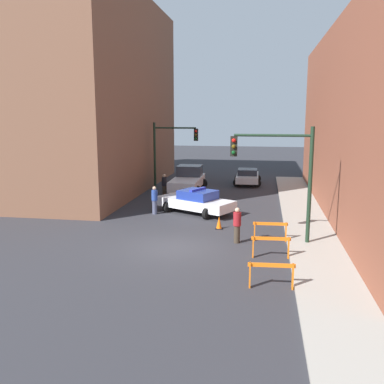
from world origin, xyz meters
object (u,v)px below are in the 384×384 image
(pedestrian_crossing, at_px, (155,200))
(pedestrian_sidewalk, at_px, (237,225))
(barrier_mid, at_px, (271,244))
(white_truck, at_px, (188,180))
(traffic_cone, at_px, (219,223))
(parked_car_near, at_px, (247,176))
(barrier_back, at_px, (270,228))
(traffic_light_far, at_px, (169,147))
(barrier_front, at_px, (271,271))
(traffic_light_near, at_px, (284,167))
(pedestrian_corner, at_px, (164,185))
(police_car, at_px, (196,201))

(pedestrian_crossing, bearing_deg, pedestrian_sidewalk, 160.22)
(pedestrian_crossing, xyz_separation_m, barrier_mid, (6.67, -6.82, -0.24))
(white_truck, relative_size, pedestrian_crossing, 3.26)
(white_truck, relative_size, traffic_cone, 8.25)
(traffic_cone, bearing_deg, barrier_mid, -58.22)
(parked_car_near, xyz_separation_m, barrier_back, (1.70, -16.19, -0.06))
(barrier_mid, bearing_deg, white_truck, 112.67)
(traffic_light_far, bearing_deg, barrier_front, -67.03)
(traffic_light_near, xyz_separation_m, pedestrian_sidewalk, (-2.00, -0.25, -2.67))
(pedestrian_sidewalk, height_order, barrier_back, pedestrian_sidewalk)
(parked_car_near, relative_size, barrier_back, 2.70)
(parked_car_near, distance_m, barrier_front, 21.83)
(barrier_back, bearing_deg, barrier_mid, -90.09)
(pedestrian_crossing, distance_m, barrier_mid, 9.54)
(pedestrian_corner, bearing_deg, barrier_front, 146.79)
(white_truck, bearing_deg, traffic_cone, -71.81)
(white_truck, height_order, pedestrian_crossing, white_truck)
(parked_car_near, bearing_deg, white_truck, -137.08)
(traffic_light_far, bearing_deg, traffic_light_near, -57.15)
(traffic_light_far, relative_size, police_car, 1.04)
(pedestrian_corner, bearing_deg, police_car, 154.56)
(white_truck, relative_size, pedestrian_sidewalk, 3.26)
(traffic_light_far, bearing_deg, pedestrian_sidewalk, -64.59)
(traffic_light_near, relative_size, parked_car_near, 1.20)
(barrier_front, height_order, traffic_cone, barrier_front)
(pedestrian_corner, height_order, pedestrian_sidewalk, same)
(traffic_light_far, xyz_separation_m, pedestrian_corner, (0.24, -2.60, -2.54))
(traffic_light_near, relative_size, police_car, 1.04)
(police_car, bearing_deg, pedestrian_crossing, 132.56)
(pedestrian_crossing, relative_size, pedestrian_sidewalk, 1.00)
(traffic_light_near, relative_size, traffic_cone, 7.93)
(traffic_light_far, bearing_deg, parked_car_near, 34.66)
(pedestrian_corner, distance_m, barrier_front, 16.79)
(barrier_back, bearing_deg, police_car, 130.58)
(police_car, distance_m, pedestrian_corner, 5.42)
(pedestrian_crossing, height_order, barrier_front, pedestrian_crossing)
(parked_car_near, xyz_separation_m, pedestrian_corner, (-5.60, -6.64, 0.19))
(white_truck, bearing_deg, police_car, -76.56)
(traffic_light_far, distance_m, police_car, 8.26)
(parked_car_near, relative_size, pedestrian_corner, 2.61)
(parked_car_near, bearing_deg, barrier_back, -84.90)
(police_car, xyz_separation_m, barrier_mid, (4.31, -7.44, -0.11))
(traffic_light_near, bearing_deg, parked_car_near, 97.57)
(traffic_light_near, xyz_separation_m, police_car, (-4.80, 5.32, -2.81))
(traffic_light_near, relative_size, pedestrian_sidewalk, 3.13)
(traffic_cone, bearing_deg, barrier_front, -70.81)
(barrier_back, bearing_deg, pedestrian_sidewalk, -160.37)
(parked_car_near, bearing_deg, barrier_front, -86.50)
(barrier_mid, bearing_deg, traffic_cone, 121.78)
(white_truck, bearing_deg, barrier_front, -71.56)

